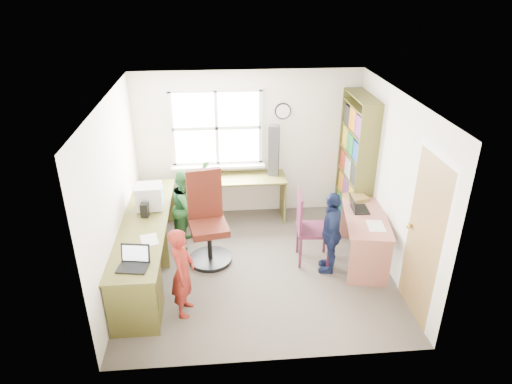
% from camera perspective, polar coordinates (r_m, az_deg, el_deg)
% --- Properties ---
extents(room, '(3.64, 3.44, 2.44)m').
position_cam_1_polar(room, '(5.94, 0.23, 0.81)').
color(room, '#463F37').
rests_on(room, ground).
extents(l_desk, '(2.38, 2.95, 0.75)m').
position_cam_1_polar(l_desk, '(6.02, -12.15, -7.80)').
color(l_desk, brown).
rests_on(l_desk, ground).
extents(right_desk, '(0.77, 1.31, 0.71)m').
position_cam_1_polar(right_desk, '(6.51, 13.48, -4.54)').
color(right_desk, '#9F5F4F').
rests_on(right_desk, ground).
extents(bookshelf, '(0.30, 1.02, 2.10)m').
position_cam_1_polar(bookshelf, '(7.32, 12.35, 3.35)').
color(bookshelf, brown).
rests_on(bookshelf, ground).
extents(swivel_chair, '(0.72, 0.72, 1.32)m').
position_cam_1_polar(swivel_chair, '(6.41, -6.07, -3.91)').
color(swivel_chair, black).
rests_on(swivel_chair, ground).
extents(wooden_chair, '(0.49, 0.49, 1.05)m').
position_cam_1_polar(wooden_chair, '(6.36, 6.54, -4.15)').
color(wooden_chair, '#4E1A31').
rests_on(wooden_chair, ground).
extents(crt_monitor, '(0.37, 0.33, 0.35)m').
position_cam_1_polar(crt_monitor, '(6.47, -13.19, -0.57)').
color(crt_monitor, silver).
rests_on(crt_monitor, l_desk).
extents(laptop_left, '(0.37, 0.33, 0.23)m').
position_cam_1_polar(laptop_left, '(5.35, -15.01, -8.38)').
color(laptop_left, black).
rests_on(laptop_left, l_desk).
extents(laptop_right, '(0.26, 0.31, 0.21)m').
position_cam_1_polar(laptop_right, '(6.54, 12.50, -1.83)').
color(laptop_right, black).
rests_on(laptop_right, right_desk).
extents(speaker_a, '(0.11, 0.11, 0.20)m').
position_cam_1_polar(speaker_a, '(6.30, -13.74, -2.22)').
color(speaker_a, black).
rests_on(speaker_a, l_desk).
extents(speaker_b, '(0.09, 0.09, 0.18)m').
position_cam_1_polar(speaker_b, '(6.80, -13.14, -0.00)').
color(speaker_b, black).
rests_on(speaker_b, l_desk).
extents(cd_tower, '(0.19, 0.18, 0.83)m').
position_cam_1_polar(cd_tower, '(7.28, 2.24, 5.20)').
color(cd_tower, black).
rests_on(cd_tower, l_desk).
extents(game_box, '(0.36, 0.36, 0.06)m').
position_cam_1_polar(game_box, '(6.85, 12.39, -0.67)').
color(game_box, red).
rests_on(game_box, right_desk).
extents(paper_a, '(0.26, 0.33, 0.00)m').
position_cam_1_polar(paper_a, '(5.80, -13.19, -5.84)').
color(paper_a, silver).
rests_on(paper_a, l_desk).
extents(paper_b, '(0.25, 0.33, 0.00)m').
position_cam_1_polar(paper_b, '(6.23, 14.76, -4.12)').
color(paper_b, silver).
rests_on(paper_b, right_desk).
extents(potted_plant, '(0.18, 0.15, 0.31)m').
position_cam_1_polar(potted_plant, '(7.26, -6.51, 2.78)').
color(potted_plant, '#2F7532').
rests_on(potted_plant, l_desk).
extents(person_red, '(0.33, 0.45, 1.14)m').
position_cam_1_polar(person_red, '(5.47, -9.15, -9.91)').
color(person_red, maroon).
rests_on(person_red, ground).
extents(person_green, '(0.60, 0.68, 1.18)m').
position_cam_1_polar(person_green, '(6.81, -8.59, -1.92)').
color(person_green, '#2A692E').
rests_on(person_green, ground).
extents(person_navy, '(0.44, 0.74, 1.18)m').
position_cam_1_polar(person_navy, '(6.20, 9.38, -5.00)').
color(person_navy, '#141D3F').
rests_on(person_navy, ground).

